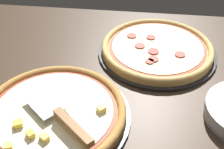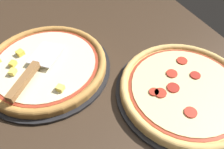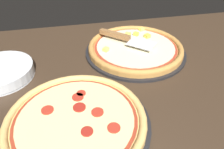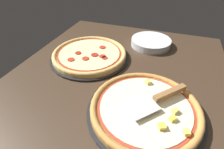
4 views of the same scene
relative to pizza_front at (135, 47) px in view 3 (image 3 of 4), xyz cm
name	(u,v)px [view 3 (image 3 of 4)]	position (x,y,z in cm)	size (l,w,h in cm)	color
ground_plane	(146,78)	(0.60, 15.93, -4.19)	(151.04, 100.29, 3.60)	#38281C
pizza_pan_front	(135,51)	(0.00, 0.03, -1.89)	(42.33, 42.33, 1.00)	black
pizza_front	(135,47)	(0.00, 0.00, 0.00)	(39.79, 39.79, 3.60)	#B77F3D
pizza_pan_back	(77,124)	(27.77, 35.11, -1.89)	(41.49, 41.49, 1.00)	black
pizza_back	(76,120)	(27.76, 35.10, -0.02)	(39.00, 39.00, 2.78)	#DBAD60
serving_spatula	(121,37)	(4.95, -5.18, 2.98)	(22.26, 20.90, 2.00)	silver
plate_stack	(0,72)	(52.52, 6.55, -0.29)	(23.19, 23.19, 4.20)	silver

